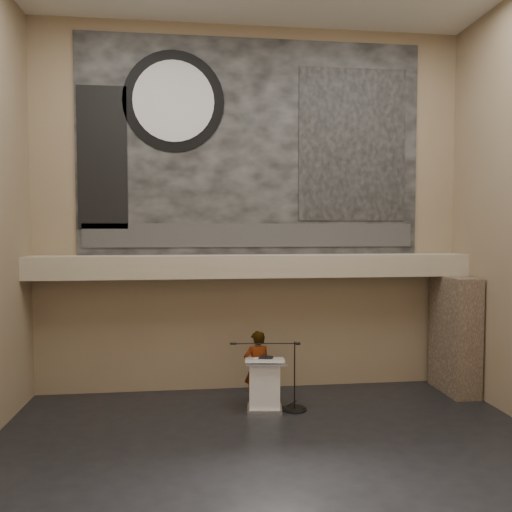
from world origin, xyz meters
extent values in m
plane|color=black|center=(0.00, 0.00, 0.00)|extent=(10.00, 10.00, 0.00)
cube|color=#866D55|center=(0.00, 4.00, 4.25)|extent=(10.00, 0.02, 8.50)
cube|color=#866D55|center=(0.00, -4.00, 4.25)|extent=(10.00, 0.02, 8.50)
cube|color=#9F927B|center=(0.00, 3.60, 2.95)|extent=(10.00, 0.80, 0.50)
cylinder|color=#B2893D|center=(-1.60, 3.55, 2.67)|extent=(0.04, 0.04, 0.06)
cylinder|color=#B2893D|center=(1.90, 3.55, 2.67)|extent=(0.04, 0.04, 0.06)
cube|color=black|center=(0.00, 3.97, 5.70)|extent=(8.00, 0.05, 5.00)
cube|color=#2D2D2D|center=(0.00, 3.93, 3.65)|extent=(7.76, 0.02, 0.55)
cylinder|color=black|center=(-1.80, 3.93, 6.70)|extent=(2.30, 0.02, 2.30)
cylinder|color=silver|center=(-1.80, 3.91, 6.70)|extent=(1.84, 0.02, 1.84)
cube|color=black|center=(2.40, 3.93, 5.80)|extent=(2.60, 0.02, 3.60)
cube|color=black|center=(-3.40, 3.93, 5.40)|extent=(1.10, 0.02, 3.20)
cube|color=#46372B|center=(4.65, 3.15, 1.35)|extent=(0.60, 1.40, 2.70)
cube|color=silver|center=(0.09, 2.46, 0.04)|extent=(0.78, 0.63, 0.08)
cube|color=white|center=(0.09, 2.46, 0.56)|extent=(0.68, 0.51, 0.96)
cube|color=white|center=(0.09, 2.44, 1.07)|extent=(0.87, 0.66, 0.14)
cube|color=black|center=(0.12, 2.44, 1.12)|extent=(0.34, 0.31, 0.04)
cube|color=silver|center=(0.00, 2.42, 1.10)|extent=(0.28, 0.32, 0.00)
imported|color=white|center=(-0.02, 2.79, 0.81)|extent=(0.64, 0.48, 1.62)
cylinder|color=black|center=(0.72, 2.42, 0.01)|extent=(0.52, 0.52, 0.02)
cylinder|color=black|center=(0.72, 2.42, 0.72)|extent=(0.03, 0.03, 1.45)
cylinder|color=black|center=(0.08, 2.49, 1.41)|extent=(1.42, 0.17, 0.02)
camera|label=1|loc=(-1.29, -7.71, 3.78)|focal=35.00mm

